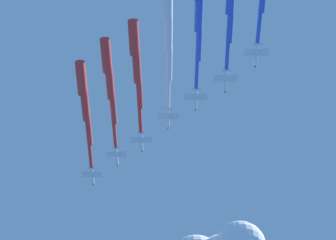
% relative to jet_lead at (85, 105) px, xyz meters
% --- Properties ---
extents(jet_lead, '(26.70, 53.20, 3.65)m').
position_rel_jet_lead_xyz_m(jet_lead, '(0.00, 0.00, 0.00)').
color(jet_lead, silver).
extents(jet_port_inner, '(27.32, 52.02, 3.72)m').
position_rel_jet_lead_xyz_m(jet_port_inner, '(5.34, -11.67, 1.28)').
color(jet_port_inner, silver).
extents(jet_starboard_inner, '(26.92, 50.81, 3.68)m').
position_rel_jet_lead_xyz_m(jet_starboard_inner, '(11.31, -23.35, -1.36)').
color(jet_starboard_inner, silver).
extents(jet_port_mid, '(27.53, 55.33, 3.68)m').
position_rel_jet_lead_xyz_m(jet_port_mid, '(16.67, -38.76, 1.39)').
color(jet_port_mid, silver).
extents(jet_starboard_mid, '(26.54, 52.49, 3.66)m').
position_rel_jet_lead_xyz_m(jet_starboard_mid, '(23.05, -49.36, 0.45)').
color(jet_starboard_mid, silver).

